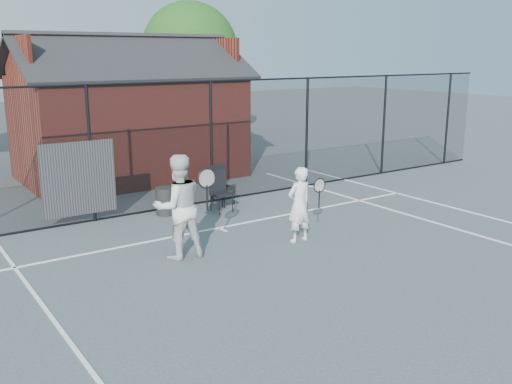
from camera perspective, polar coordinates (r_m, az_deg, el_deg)
ground at (r=9.85m, az=5.32°, el=-7.91°), size 80.00×80.00×0.00m
court_lines at (r=8.95m, az=10.80°, el=-10.35°), size 11.02×18.00×0.01m
fence at (r=13.42m, az=-9.31°, el=4.23°), size 22.04×3.00×3.00m
clubhouse at (r=17.36m, az=-12.60°, el=6.74°), size 6.50×4.36×4.19m
tree_right at (r=24.34m, az=-6.64°, el=13.85°), size 3.97×3.97×5.70m
player_front at (r=11.14m, az=4.35°, el=-1.25°), size 0.68×0.51×1.50m
player_back at (r=10.29m, az=-7.76°, el=-1.46°), size 1.06×0.82×1.90m
chair_left at (r=13.90m, az=-3.33°, el=0.64°), size 0.53×0.55×0.96m
chair_right at (r=13.32m, az=-3.46°, el=-0.01°), size 0.45×0.47×0.93m
waste_bin at (r=13.23m, az=-9.06°, el=-0.90°), size 0.47×0.47×0.64m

